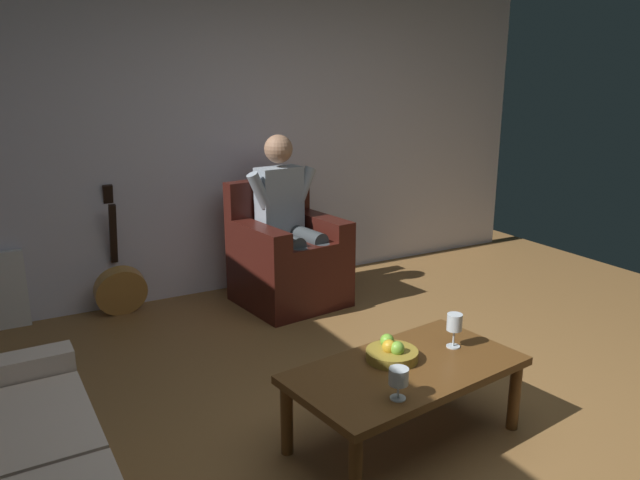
{
  "coord_description": "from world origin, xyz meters",
  "views": [
    {
      "loc": [
        1.89,
        2.0,
        1.76
      ],
      "look_at": [
        0.1,
        -1.24,
        0.75
      ],
      "focal_mm": 34.39,
      "sensor_mm": 36.0,
      "label": 1
    }
  ],
  "objects_px": {
    "coffee_table": "(406,376)",
    "fruit_bowl": "(392,353)",
    "wine_glass_near": "(454,324)",
    "wine_glass_far": "(399,378)",
    "armchair": "(287,259)",
    "person_seated": "(288,215)",
    "guitar": "(120,286)"
  },
  "relations": [
    {
      "from": "armchair",
      "to": "guitar",
      "type": "height_order",
      "value": "guitar"
    },
    {
      "from": "wine_glass_near",
      "to": "wine_glass_far",
      "type": "bearing_deg",
      "value": 27.22
    },
    {
      "from": "wine_glass_far",
      "to": "fruit_bowl",
      "type": "xyz_separation_m",
      "value": [
        -0.2,
        -0.32,
        -0.06
      ]
    },
    {
      "from": "person_seated",
      "to": "wine_glass_near",
      "type": "relative_size",
      "value": 7.29
    },
    {
      "from": "wine_glass_far",
      "to": "fruit_bowl",
      "type": "bearing_deg",
      "value": -121.29
    },
    {
      "from": "person_seated",
      "to": "guitar",
      "type": "relative_size",
      "value": 1.35
    },
    {
      "from": "wine_glass_near",
      "to": "fruit_bowl",
      "type": "relative_size",
      "value": 0.7
    },
    {
      "from": "wine_glass_near",
      "to": "wine_glass_far",
      "type": "distance_m",
      "value": 0.63
    },
    {
      "from": "fruit_bowl",
      "to": "coffee_table",
      "type": "bearing_deg",
      "value": 101.1
    },
    {
      "from": "guitar",
      "to": "wine_glass_near",
      "type": "height_order",
      "value": "guitar"
    },
    {
      "from": "person_seated",
      "to": "wine_glass_far",
      "type": "xyz_separation_m",
      "value": [
        0.56,
        2.21,
        -0.21
      ]
    },
    {
      "from": "guitar",
      "to": "wine_glass_near",
      "type": "xyz_separation_m",
      "value": [
        -1.21,
        2.3,
        0.3
      ]
    },
    {
      "from": "coffee_table",
      "to": "fruit_bowl",
      "type": "bearing_deg",
      "value": -78.9
    },
    {
      "from": "armchair",
      "to": "wine_glass_far",
      "type": "bearing_deg",
      "value": 68.88
    },
    {
      "from": "person_seated",
      "to": "wine_glass_far",
      "type": "bearing_deg",
      "value": 68.68
    },
    {
      "from": "armchair",
      "to": "fruit_bowl",
      "type": "xyz_separation_m",
      "value": [
        0.36,
        1.91,
        0.09
      ]
    },
    {
      "from": "guitar",
      "to": "wine_glass_near",
      "type": "distance_m",
      "value": 2.62
    },
    {
      "from": "person_seated",
      "to": "guitar",
      "type": "height_order",
      "value": "person_seated"
    },
    {
      "from": "guitar",
      "to": "person_seated",
      "type": "bearing_deg",
      "value": 162.47
    },
    {
      "from": "wine_glass_far",
      "to": "wine_glass_near",
      "type": "bearing_deg",
      "value": -152.78
    },
    {
      "from": "armchair",
      "to": "wine_glass_near",
      "type": "distance_m",
      "value": 1.95
    },
    {
      "from": "person_seated",
      "to": "guitar",
      "type": "bearing_deg",
      "value": -24.69
    },
    {
      "from": "person_seated",
      "to": "coffee_table",
      "type": "bearing_deg",
      "value": 73.02
    },
    {
      "from": "person_seated",
      "to": "fruit_bowl",
      "type": "relative_size",
      "value": 5.13
    },
    {
      "from": "coffee_table",
      "to": "armchair",
      "type": "bearing_deg",
      "value": -99.64
    },
    {
      "from": "fruit_bowl",
      "to": "person_seated",
      "type": "bearing_deg",
      "value": -100.85
    },
    {
      "from": "wine_glass_far",
      "to": "armchair",
      "type": "bearing_deg",
      "value": -103.96
    },
    {
      "from": "coffee_table",
      "to": "wine_glass_near",
      "type": "height_order",
      "value": "wine_glass_near"
    },
    {
      "from": "guitar",
      "to": "wine_glass_far",
      "type": "bearing_deg",
      "value": 104.24
    },
    {
      "from": "armchair",
      "to": "person_seated",
      "type": "bearing_deg",
      "value": 90.0
    },
    {
      "from": "wine_glass_near",
      "to": "fruit_bowl",
      "type": "bearing_deg",
      "value": -5.79
    },
    {
      "from": "person_seated",
      "to": "wine_glass_near",
      "type": "bearing_deg",
      "value": 82.8
    }
  ]
}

